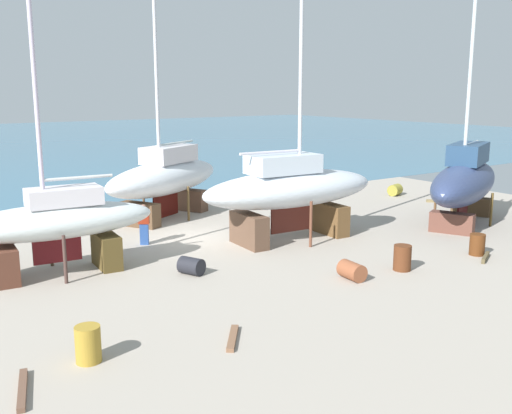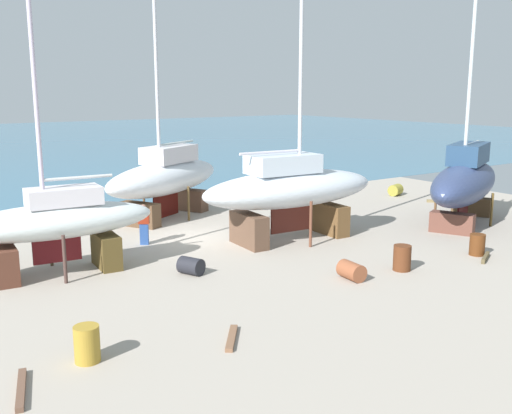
% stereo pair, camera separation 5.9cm
% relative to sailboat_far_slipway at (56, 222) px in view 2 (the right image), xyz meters
% --- Properties ---
extents(ground_plane, '(41.96, 41.96, 0.00)m').
position_rel_sailboat_far_slipway_xyz_m(ground_plane, '(6.31, -1.70, -1.83)').
color(ground_plane, '#A39A8C').
extents(sailboat_far_slipway, '(6.92, 2.60, 11.98)m').
position_rel_sailboat_far_slipway_xyz_m(sailboat_far_slipway, '(0.00, 0.00, 0.00)').
color(sailboat_far_slipway, '#542E21').
rests_on(sailboat_far_slipway, ground).
extents(sailboat_large_starboard, '(8.37, 3.14, 13.75)m').
position_rel_sailboat_far_slipway_xyz_m(sailboat_large_starboard, '(9.50, -0.83, 0.35)').
color(sailboat_large_starboard, brown).
rests_on(sailboat_large_starboard, ground).
extents(sailboat_mid_port, '(9.00, 5.79, 13.64)m').
position_rel_sailboat_far_slipway_xyz_m(sailboat_mid_port, '(18.18, -3.11, 0.21)').
color(sailboat_mid_port, brown).
rests_on(sailboat_mid_port, ground).
extents(sailboat_small_center, '(8.47, 6.06, 13.94)m').
position_rel_sailboat_far_slipway_xyz_m(sailboat_small_center, '(7.09, 6.06, 0.22)').
color(sailboat_small_center, brown).
rests_on(sailboat_small_center, ground).
extents(worker, '(0.50, 0.44, 1.69)m').
position_rel_sailboat_far_slipway_xyz_m(worker, '(4.05, 1.94, -0.95)').
color(worker, '#2A4D93').
rests_on(worker, ground).
extents(barrel_by_slipway, '(0.98, 0.89, 0.67)m').
position_rel_sailboat_far_slipway_xyz_m(barrel_by_slipway, '(21.20, 3.79, -1.49)').
color(barrel_by_slipway, olive).
rests_on(barrel_by_slipway, ground).
extents(barrel_blue_faded, '(0.79, 0.79, 0.88)m').
position_rel_sailboat_far_slipway_xyz_m(barrel_blue_faded, '(-1.44, -7.09, -1.39)').
color(barrel_blue_faded, olive).
rests_on(barrel_blue_faded, ground).
extents(barrel_ochre, '(0.73, 0.73, 0.83)m').
position_rel_sailboat_far_slipway_xyz_m(barrel_ochre, '(13.94, -6.85, -1.42)').
color(barrel_ochre, '#542B12').
rests_on(barrel_ochre, ground).
extents(barrel_tipped_left, '(0.83, 0.83, 0.90)m').
position_rel_sailboat_far_slipway_xyz_m(barrel_tipped_left, '(10.08, -6.51, -1.38)').
color(barrel_tipped_left, '#572C17').
rests_on(barrel_tipped_left, ground).
extents(barrel_rust_far, '(0.69, 0.97, 0.60)m').
position_rel_sailboat_far_slipway_xyz_m(barrel_rust_far, '(7.89, -6.24, -1.53)').
color(barrel_rust_far, brown).
rests_on(barrel_rust_far, ground).
extents(barrel_tipped_center, '(0.88, 1.00, 0.60)m').
position_rel_sailboat_far_slipway_xyz_m(barrel_tipped_center, '(3.73, -2.66, -1.53)').
color(barrel_tipped_center, '#22232A').
rests_on(barrel_tipped_center, ground).
extents(timber_plank_far, '(1.20, 0.68, 0.18)m').
position_rel_sailboat_far_slipway_xyz_m(timber_plank_far, '(13.64, -7.44, -1.74)').
color(timber_plank_far, brown).
rests_on(timber_plank_far, ground).
extents(timber_plank_near, '(1.06, 1.29, 0.11)m').
position_rel_sailboat_far_slipway_xyz_m(timber_plank_near, '(1.98, -8.01, -1.78)').
color(timber_plank_near, brown).
rests_on(timber_plank_near, ground).
extents(timber_short_cross, '(0.63, 1.76, 0.12)m').
position_rel_sailboat_far_slipway_xyz_m(timber_short_cross, '(-3.08, -7.67, -1.77)').
color(timber_short_cross, brown).
rests_on(timber_short_cross, ground).
extents(timber_long_aft, '(2.10, 1.76, 0.15)m').
position_rel_sailboat_far_slipway_xyz_m(timber_long_aft, '(22.04, 0.50, -1.75)').
color(timber_long_aft, olive).
rests_on(timber_long_aft, ground).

